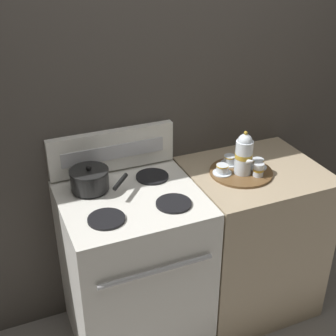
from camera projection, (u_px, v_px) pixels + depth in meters
ground_plane at (193, 313)px, 2.90m from camera, size 6.00×6.00×0.00m
wall_back at (172, 130)px, 2.66m from camera, size 6.00×0.05×2.20m
stove at (134, 270)px, 2.55m from camera, size 0.70×0.67×0.95m
control_panel at (112, 150)px, 2.51m from camera, size 0.69×0.05×0.23m
side_counter at (249, 239)px, 2.80m from camera, size 0.73×0.64×0.94m
saucepan at (90, 179)px, 2.35m from camera, size 0.28×0.27×0.13m
serving_tray at (241, 172)px, 2.54m from camera, size 0.34×0.34×0.01m
teapot at (244, 154)px, 2.46m from camera, size 0.09×0.15×0.24m
teacup_left at (257, 163)px, 2.56m from camera, size 0.10×0.10×0.05m
teacup_right at (222, 169)px, 2.50m from camera, size 0.10×0.10×0.05m
teacup_front at (230, 160)px, 2.60m from camera, size 0.10×0.10×0.05m
creamer_jug at (258, 170)px, 2.47m from camera, size 0.06×0.06×0.07m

